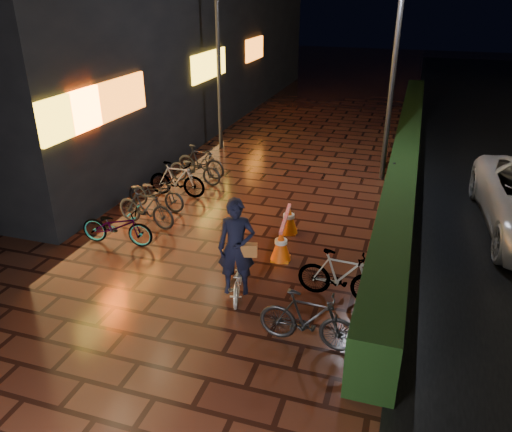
% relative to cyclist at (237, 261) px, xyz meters
% --- Properties ---
extents(ground, '(80.00, 80.00, 0.00)m').
position_rel_cyclist_xyz_m(ground, '(-0.80, 0.11, -0.70)').
color(ground, '#381911').
rests_on(ground, ground).
extents(hedge, '(0.70, 20.00, 1.00)m').
position_rel_cyclist_xyz_m(hedge, '(2.50, 8.11, -0.20)').
color(hedge, black).
rests_on(hedge, ground).
extents(storefront_block, '(12.09, 22.00, 9.00)m').
position_rel_cyclist_xyz_m(storefront_block, '(-10.29, 11.61, 3.80)').
color(storefront_block, black).
rests_on(storefront_block, ground).
extents(lamp_post_hedge, '(0.50, 0.26, 5.35)m').
position_rel_cyclist_xyz_m(lamp_post_hedge, '(1.94, 6.93, 2.24)').
color(lamp_post_hedge, black).
rests_on(lamp_post_hedge, ground).
extents(lamp_post_sf, '(0.48, 0.15, 5.06)m').
position_rel_cyclist_xyz_m(lamp_post_sf, '(-3.57, 8.30, 2.08)').
color(lamp_post_sf, black).
rests_on(lamp_post_sf, ground).
extents(cyclist, '(0.78, 1.39, 1.89)m').
position_rel_cyclist_xyz_m(cyclist, '(0.00, 0.00, 0.00)').
color(cyclist, silver).
rests_on(cyclist, ground).
extents(traffic_barrier, '(0.58, 1.66, 0.67)m').
position_rel_cyclist_xyz_m(traffic_barrier, '(0.31, 2.11, -0.37)').
color(traffic_barrier, '#F3520C').
rests_on(traffic_barrier, ground).
extents(cart_assembly, '(0.59, 0.57, 1.03)m').
position_rel_cyclist_xyz_m(cart_assembly, '(2.54, 5.58, -0.17)').
color(cart_assembly, black).
rests_on(cart_assembly, ground).
extents(parked_bikes_storefront, '(1.87, 5.03, 0.93)m').
position_rel_cyclist_xyz_m(parked_bikes_storefront, '(-3.08, 3.37, -0.26)').
color(parked_bikes_storefront, black).
rests_on(parked_bikes_storefront, ground).
extents(parked_bikes_hedge, '(1.85, 1.92, 0.93)m').
position_rel_cyclist_xyz_m(parked_bikes_hedge, '(1.61, -0.23, -0.24)').
color(parked_bikes_hedge, black).
rests_on(parked_bikes_hedge, ground).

